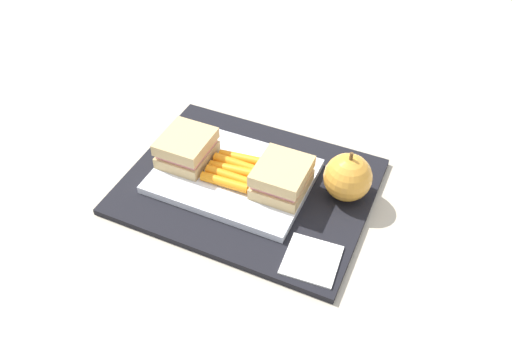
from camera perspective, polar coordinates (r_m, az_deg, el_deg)
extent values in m
plane|color=#B7AD99|center=(0.79, -0.83, -1.96)|extent=(2.40, 2.40, 0.00)
cube|color=black|center=(0.78, -0.83, -1.71)|extent=(0.36, 0.28, 0.01)
cube|color=white|center=(0.78, -2.49, -0.60)|extent=(0.23, 0.17, 0.01)
cube|color=tan|center=(0.80, -7.52, 1.76)|extent=(0.07, 0.08, 0.02)
cube|color=pink|center=(0.80, -7.60, 2.46)|extent=(0.07, 0.07, 0.01)
cube|color=tan|center=(0.79, -7.69, 3.18)|extent=(0.07, 0.08, 0.02)
cube|color=tan|center=(0.75, 2.81, -1.49)|extent=(0.07, 0.08, 0.02)
cube|color=pink|center=(0.74, 2.85, -0.77)|extent=(0.07, 0.07, 0.01)
cube|color=tan|center=(0.73, 2.88, -0.04)|extent=(0.07, 0.08, 0.02)
cylinder|color=orange|center=(0.76, -3.45, -1.30)|extent=(0.08, 0.01, 0.02)
cylinder|color=orange|center=(0.77, -2.93, -0.62)|extent=(0.08, 0.01, 0.02)
cylinder|color=orange|center=(0.78, -2.60, 0.13)|extent=(0.08, 0.01, 0.02)
cylinder|color=orange|center=(0.78, -2.10, 0.72)|extent=(0.08, 0.01, 0.02)
cylinder|color=orange|center=(0.79, -1.53, 1.35)|extent=(0.08, 0.01, 0.02)
sphere|color=gold|center=(0.75, 10.01, -0.74)|extent=(0.07, 0.07, 0.07)
cylinder|color=brown|center=(0.73, 10.39, 1.53)|extent=(0.01, 0.01, 0.01)
cube|color=white|center=(0.69, 6.11, -9.71)|extent=(0.07, 0.07, 0.00)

